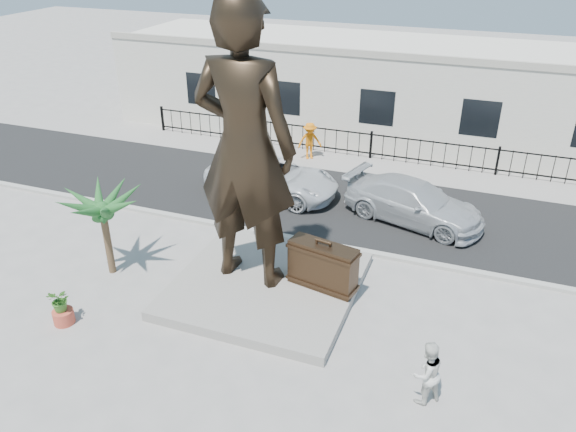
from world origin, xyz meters
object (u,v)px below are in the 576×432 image
tourist (427,373)px  car_white (272,178)px  suitcase (323,266)px  statue (245,148)px

tourist → car_white: bearing=-95.0°
suitcase → tourist: suitcase is taller
tourist → car_white: size_ratio=0.31×
suitcase → tourist: (3.39, -3.08, -0.19)m
statue → car_white: size_ratio=1.54×
statue → car_white: statue is taller
tourist → car_white: (-7.28, 8.88, -0.07)m
suitcase → car_white: bearing=135.2°
suitcase → tourist: 4.58m
statue → suitcase: (2.24, 0.16, -3.34)m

